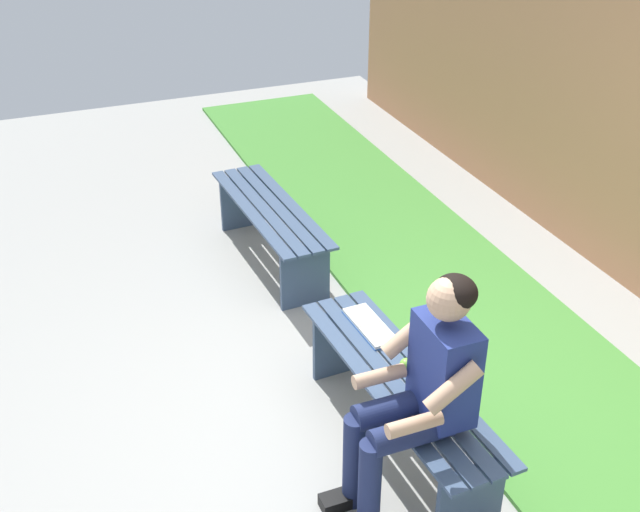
% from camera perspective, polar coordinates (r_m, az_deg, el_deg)
% --- Properties ---
extents(ground_plane, '(10.00, 7.00, 0.04)m').
position_cam_1_polar(ground_plane, '(5.01, -10.53, -8.46)').
color(ground_plane, '#9E9E99').
extents(grass_strip, '(9.00, 1.32, 0.03)m').
position_cam_1_polar(grass_strip, '(5.59, 9.92, -3.42)').
color(grass_strip, '#478C38').
rests_on(grass_strip, ground).
extents(bench_near, '(1.63, 0.48, 0.47)m').
position_cam_1_polar(bench_near, '(4.25, 5.63, -9.74)').
color(bench_near, '#384C6B').
rests_on(bench_near, ground).
extents(bench_far, '(1.52, 0.47, 0.47)m').
position_cam_1_polar(bench_far, '(5.87, -3.56, 2.49)').
color(bench_far, '#384C6B').
rests_on(bench_far, ground).
extents(person_seated, '(0.50, 0.69, 1.27)m').
position_cam_1_polar(person_seated, '(3.73, 7.12, -9.41)').
color(person_seated, navy).
rests_on(person_seated, ground).
extents(apple, '(0.07, 0.07, 0.07)m').
position_cam_1_polar(apple, '(4.19, 6.20, -7.75)').
color(apple, '#72B738').
rests_on(apple, bench_near).
extents(book_open, '(0.42, 0.18, 0.02)m').
position_cam_1_polar(book_open, '(4.50, 3.60, -5.02)').
color(book_open, white).
rests_on(book_open, bench_near).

